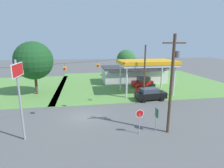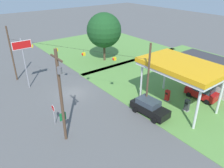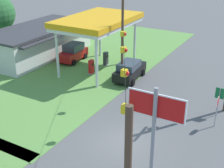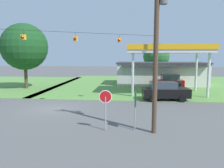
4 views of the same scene
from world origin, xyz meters
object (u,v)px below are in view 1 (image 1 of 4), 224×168
(gas_station_store, at_px, (133,74))
(tree_behind_station, at_px, (126,59))
(fuel_pump_far, at_px, (153,88))
(tree_west_verge, at_px, (34,61))
(stop_sign_roadside, at_px, (140,116))
(utility_pole_main, at_px, (172,80))
(route_sign, at_px, (156,115))
(fuel_pump_near, at_px, (137,89))
(gas_station_canopy, at_px, (147,63))
(stop_sign_overhead, at_px, (19,83))
(car_at_pumps_front, at_px, (150,94))
(car_at_pumps_rear, at_px, (143,82))

(gas_station_store, relative_size, tree_behind_station, 1.98)
(fuel_pump_far, bearing_deg, tree_west_verge, 173.20)
(stop_sign_roadside, distance_m, tree_behind_station, 30.47)
(utility_pole_main, bearing_deg, tree_west_verge, 134.54)
(route_sign, bearing_deg, fuel_pump_near, 79.92)
(gas_station_canopy, xyz_separation_m, stop_sign_overhead, (-16.42, -13.11, 0.05))
(fuel_pump_far, bearing_deg, car_at_pumps_front, -118.55)
(fuel_pump_near, relative_size, route_sign, 0.65)
(route_sign, relative_size, utility_pole_main, 0.25)
(fuel_pump_near, xyz_separation_m, car_at_pumps_front, (0.74, -4.17, 0.25))
(stop_sign_roadside, bearing_deg, route_sign, -172.74)
(stop_sign_roadside, bearing_deg, car_at_pumps_front, -117.15)
(gas_station_store, height_order, car_at_pumps_front, gas_station_store)
(gas_station_store, distance_m, utility_pole_main, 23.52)
(fuel_pump_far, distance_m, route_sign, 14.72)
(route_sign, bearing_deg, tree_west_verge, 133.12)
(gas_station_canopy, distance_m, tree_behind_station, 15.85)
(stop_sign_roadside, bearing_deg, tree_behind_station, -101.66)
(gas_station_canopy, bearing_deg, fuel_pump_near, -179.94)
(stop_sign_roadside, bearing_deg, fuel_pump_far, -117.57)
(car_at_pumps_front, bearing_deg, tree_west_verge, 155.94)
(gas_station_canopy, bearing_deg, car_at_pumps_front, -100.39)
(fuel_pump_near, xyz_separation_m, tree_west_verge, (-17.50, 2.45, 5.07))
(car_at_pumps_front, distance_m, route_sign, 10.03)
(stop_sign_roadside, bearing_deg, gas_station_store, -105.05)
(utility_pole_main, relative_size, tree_west_verge, 1.05)
(stop_sign_roadside, height_order, route_sign, stop_sign_roadside)
(gas_station_canopy, height_order, fuel_pump_far, gas_station_canopy)
(car_at_pumps_rear, bearing_deg, stop_sign_roadside, 66.21)
(fuel_pump_far, height_order, stop_sign_overhead, stop_sign_overhead)
(tree_behind_station, bearing_deg, fuel_pump_far, -85.96)
(gas_station_store, xyz_separation_m, fuel_pump_near, (-1.91, -9.01, -1.06))
(gas_station_canopy, distance_m, tree_west_verge, 19.17)
(fuel_pump_far, xyz_separation_m, stop_sign_roadside, (-7.25, -13.88, 1.08))
(fuel_pump_near, bearing_deg, utility_pole_main, -95.22)
(stop_sign_roadside, xyz_separation_m, tree_behind_station, (6.13, 29.72, 2.74))
(fuel_pump_far, distance_m, stop_sign_overhead, 22.67)
(route_sign, bearing_deg, car_at_pumps_front, 71.55)
(route_sign, distance_m, tree_west_verge, 22.43)
(tree_west_verge, bearing_deg, car_at_pumps_rear, 4.94)
(fuel_pump_near, bearing_deg, gas_station_store, 78.02)
(car_at_pumps_front, xyz_separation_m, car_at_pumps_rear, (1.70, 8.33, 0.04))
(gas_station_canopy, relative_size, stop_sign_overhead, 1.31)
(gas_station_canopy, distance_m, car_at_pumps_rear, 6.02)
(utility_pole_main, bearing_deg, stop_sign_roadside, 177.13)
(car_at_pumps_rear, height_order, tree_west_verge, tree_west_verge)
(stop_sign_roadside, relative_size, route_sign, 1.04)
(tree_behind_station, bearing_deg, gas_station_canopy, -91.39)
(gas_station_canopy, distance_m, route_sign, 14.65)
(gas_station_store, distance_m, stop_sign_overhead, 28.01)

